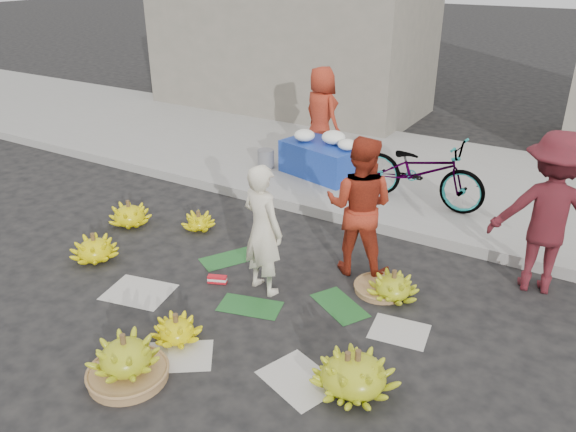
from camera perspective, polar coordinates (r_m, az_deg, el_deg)
The scene contains 23 objects.
ground at distance 6.07m, azimuth -2.01°, elevation -8.55°, with size 80.00×80.00×0.00m, color black.
curb at distance 7.73m, azimuth 6.86°, elevation -0.25°, with size 40.00×0.25×0.15m, color gray.
sidewalk at distance 9.55m, azimuth 12.15°, elevation 4.30°, with size 40.00×4.00×0.12m, color gray.
building_left at distance 13.35m, azimuth 0.32°, elevation 19.26°, with size 6.00×3.00×4.00m, color gray.
newspaper_scatter at distance 5.54m, azimuth -6.61°, elevation -12.41°, with size 3.20×1.80×0.00m, color beige, non-canonical shape.
banana_leaves at distance 6.25m, azimuth -1.79°, elevation -7.38°, with size 2.00×1.00×0.00m, color #1B5122, non-canonical shape.
banana_bunch_0 at distance 7.12m, azimuth -19.04°, elevation -3.13°, with size 0.70×0.70×0.35m.
banana_bunch_1 at distance 5.53m, azimuth -11.25°, elevation -11.25°, with size 0.49×0.49×0.30m.
banana_bunch_2 at distance 5.15m, azimuth -16.13°, elevation -13.88°, with size 0.69×0.69×0.47m.
banana_bunch_3 at distance 4.90m, azimuth 6.00°, elevation -15.62°, with size 0.69×0.69×0.39m.
banana_bunch_4 at distance 4.89m, azimuth 7.01°, elevation -15.55°, with size 0.85×0.85×0.42m.
banana_bunch_5 at distance 6.14m, azimuth 10.65°, elevation -6.99°, with size 0.63×0.63×0.33m.
banana_bunch_6 at distance 7.90m, azimuth -15.82°, elevation 0.18°, with size 0.76×0.76×0.36m.
banana_bunch_7 at distance 7.60m, azimuth -9.06°, elevation -0.57°, with size 0.49×0.49×0.26m.
basket_spare at distance 6.28m, azimuth 9.38°, elevation -7.26°, with size 0.56×0.56×0.06m, color olive.
incense_stack at distance 6.37m, azimuth -7.20°, elevation -6.41°, with size 0.21×0.07×0.09m, color red.
vendor_cream at distance 5.90m, azimuth -2.60°, elevation -1.42°, with size 0.53×0.35×1.45m, color beige.
vendor_red at distance 6.29m, azimuth 7.28°, elevation 0.98°, with size 0.79×0.61×1.62m, color #AF341A.
man_striped at distance 6.47m, azimuth 24.95°, elevation 0.20°, with size 1.15×0.66×1.78m, color maroon.
flower_table at distance 9.02m, azimuth 3.59°, elevation 6.03°, with size 1.39×1.05×0.72m.
grey_bucket at distance 9.35m, azimuth -2.26°, elevation 5.82°, with size 0.27×0.27×0.31m, color slate.
flower_vendor at distance 9.57m, azimuth 3.41°, elevation 10.26°, with size 0.78×0.51×1.59m, color #AF341A.
bicycle at distance 8.09m, azimuth 13.36°, elevation 4.51°, with size 1.85×0.64×0.97m, color gray.
Camera 1 is at (2.78, -4.22, 3.36)m, focal length 35.00 mm.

